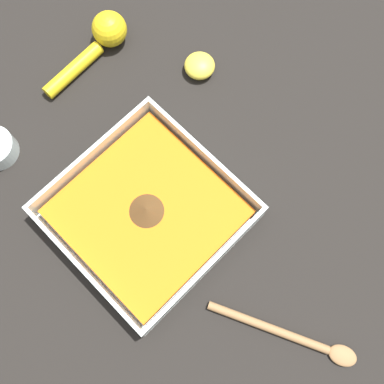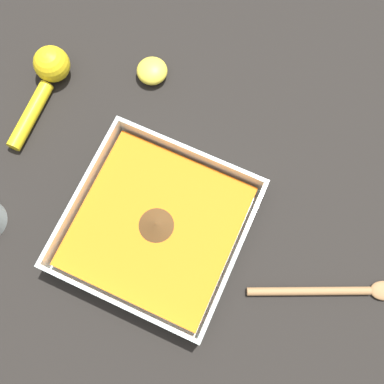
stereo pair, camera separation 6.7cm
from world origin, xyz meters
The scene contains 5 objects.
ground_plane centered at (0.00, 0.00, 0.00)m, with size 4.00×4.00×0.00m, color black.
square_dish centered at (-0.04, 0.02, 0.02)m, with size 0.25×0.25×0.05m.
lemon_squeezer centered at (-0.19, -0.25, 0.02)m, with size 0.18×0.06×0.06m.
lemon_half centered at (-0.27, -0.10, 0.01)m, with size 0.05×0.05×0.03m.
wooden_spoon centered at (-0.06, 0.29, 0.01)m, with size 0.11×0.21×0.01m.
Camera 1 is at (0.03, 0.18, 0.67)m, focal length 42.00 mm.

